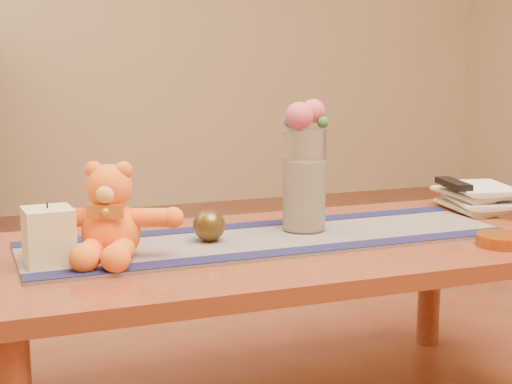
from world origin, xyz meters
name	(u,v)px	position (x,y,z in m)	size (l,w,h in m)	color
coffee_table_top	(275,251)	(0.00, 0.00, 0.43)	(1.40, 0.70, 0.04)	maroon
table_leg_bl	(0,332)	(-0.64, 0.29, 0.21)	(0.07, 0.07, 0.41)	maroon
table_leg_br	(430,280)	(0.64, 0.29, 0.21)	(0.07, 0.07, 0.41)	maroon
persian_runner	(269,239)	(-0.01, 0.03, 0.45)	(1.20, 0.35, 0.01)	#181B45
runner_border_near	(293,251)	(0.00, -0.12, 0.46)	(1.20, 0.06, 0.00)	#151641
runner_border_far	(248,225)	(-0.01, 0.17, 0.46)	(1.20, 0.06, 0.00)	#151641
teddy_bear	(111,212)	(-0.40, -0.01, 0.56)	(0.30, 0.25, 0.20)	orange
pillar_candle	(49,236)	(-0.54, -0.02, 0.52)	(0.10, 0.10, 0.12)	beige
candle_wick	(47,205)	(-0.54, -0.02, 0.59)	(0.00, 0.00, 0.01)	black
glass_vase	(304,180)	(0.11, 0.07, 0.59)	(0.11, 0.11, 0.26)	silver
potpourri_fill	(304,195)	(0.11, 0.07, 0.55)	(0.09, 0.09, 0.18)	beige
rose_left	(299,116)	(0.09, 0.06, 0.75)	(0.07, 0.07, 0.07)	#D14968
rose_right	(313,111)	(0.13, 0.08, 0.76)	(0.06, 0.06, 0.06)	#D14968
blue_flower_back	(303,117)	(0.12, 0.11, 0.75)	(0.04, 0.04, 0.04)	#535CB4
blue_flower_side	(291,121)	(0.08, 0.09, 0.74)	(0.04, 0.04, 0.04)	#535CB4
leaf_sprig	(323,122)	(0.15, 0.05, 0.74)	(0.03, 0.03, 0.03)	#33662D
bronze_ball	(209,225)	(-0.15, 0.04, 0.50)	(0.08, 0.08, 0.08)	#483818
book_bottom	(451,208)	(0.62, 0.16, 0.46)	(0.17, 0.22, 0.02)	beige
book_lower	(453,202)	(0.62, 0.16, 0.48)	(0.16, 0.22, 0.02)	beige
book_upper	(449,195)	(0.61, 0.17, 0.50)	(0.17, 0.22, 0.02)	beige
book_top	(453,189)	(0.62, 0.16, 0.52)	(0.16, 0.22, 0.02)	beige
tv_remote	(453,184)	(0.62, 0.15, 0.54)	(0.04, 0.16, 0.02)	black
amber_dish	(502,240)	(0.50, -0.22, 0.46)	(0.12, 0.12, 0.03)	#BF5914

